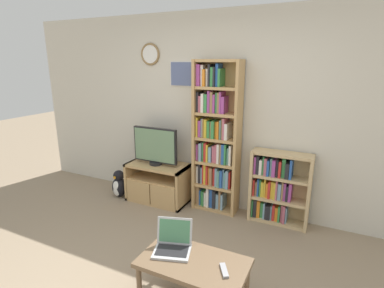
# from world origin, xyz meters

# --- Properties ---
(wall_back) EXTENTS (6.25, 0.09, 2.60)m
(wall_back) POSITION_xyz_m (-0.01, 2.00, 1.31)
(wall_back) COLOR beige
(wall_back) RESTS_ON ground_plane
(tv_stand) EXTENTS (0.88, 0.47, 0.56)m
(tv_stand) POSITION_xyz_m (-0.83, 1.70, 0.28)
(tv_stand) COLOR tan
(tv_stand) RESTS_ON ground_plane
(television) EXTENTS (0.67, 0.18, 0.53)m
(television) POSITION_xyz_m (-0.84, 1.68, 0.83)
(television) COLOR black
(television) RESTS_ON tv_stand
(bookshelf_tall) EXTENTS (0.60, 0.26, 2.00)m
(bookshelf_tall) POSITION_xyz_m (-0.01, 1.84, 0.96)
(bookshelf_tall) COLOR tan
(bookshelf_tall) RESTS_ON ground_plane
(bookshelf_short) EXTENTS (0.72, 0.25, 0.92)m
(bookshelf_short) POSITION_xyz_m (0.82, 1.84, 0.45)
(bookshelf_short) COLOR tan
(bookshelf_short) RESTS_ON ground_plane
(coffee_table) EXTENTS (0.88, 0.50, 0.41)m
(coffee_table) POSITION_xyz_m (0.47, 0.17, 0.36)
(coffee_table) COLOR brown
(coffee_table) RESTS_ON ground_plane
(laptop) EXTENTS (0.37, 0.35, 0.25)m
(laptop) POSITION_xyz_m (0.24, 0.24, 0.48)
(laptop) COLOR #B7BABC
(laptop) RESTS_ON coffee_table
(remote_near_laptop) EXTENTS (0.12, 0.16, 0.02)m
(remote_near_laptop) POSITION_xyz_m (0.74, 0.16, 0.42)
(remote_near_laptop) COLOR #99999E
(remote_near_laptop) RESTS_ON coffee_table
(penguin_figurine) EXTENTS (0.22, 0.20, 0.41)m
(penguin_figurine) POSITION_xyz_m (-1.43, 1.55, 0.19)
(penguin_figurine) COLOR black
(penguin_figurine) RESTS_ON ground_plane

